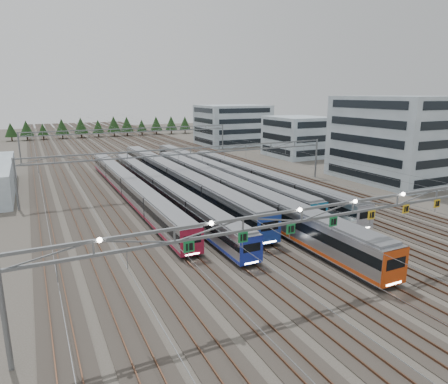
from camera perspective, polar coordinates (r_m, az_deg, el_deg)
name	(u,v)px	position (r m, az deg, el deg)	size (l,w,h in m)	color
ground	(347,282)	(40.10, 17.13, -12.15)	(400.00, 400.00, 0.00)	#47423A
track_bed	(121,145)	(129.33, -14.49, 6.49)	(54.00, 260.00, 5.42)	#2D2823
train_a	(129,187)	(68.81, -13.40, 0.76)	(2.68, 57.96, 3.49)	black
train_b	(161,188)	(66.81, -9.02, 0.56)	(2.64, 60.67, 3.43)	black
train_c	(175,177)	(73.36, -6.98, 2.08)	(3.12, 64.29, 4.08)	black
train_d	(229,190)	(63.28, 0.77, 0.27)	(3.11, 65.04, 4.05)	black
train_e	(214,172)	(78.96, -1.39, 2.87)	(2.83, 64.33, 3.68)	black
train_f	(258,179)	(72.92, 4.89, 1.90)	(2.83, 52.61, 3.68)	black
gantry_near	(353,210)	(37.50, 17.97, -2.43)	(56.36, 0.61, 8.08)	slate
gantry_mid	(191,156)	(71.39, -4.79, 5.15)	(56.36, 0.36, 8.00)	slate
gantry_far	(131,134)	(114.22, -13.09, 8.12)	(56.36, 0.36, 8.00)	slate
depot_bldg_south	(397,139)	(88.07, 23.52, 7.00)	(18.00, 22.00, 16.70)	#90A1AC
depot_bldg_mid	(297,137)	(114.10, 10.43, 7.79)	(14.00, 16.00, 10.97)	#90A1AC
depot_bldg_north	(232,125)	(139.40, 1.22, 9.57)	(22.00, 18.00, 13.31)	#90A1AC
treeline	(96,127)	(170.15, -17.79, 8.89)	(93.80, 5.60, 7.02)	#332114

